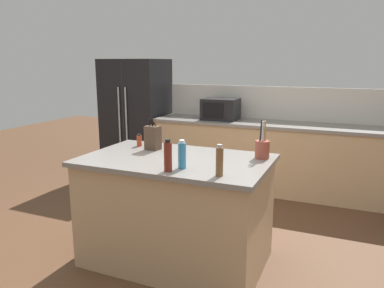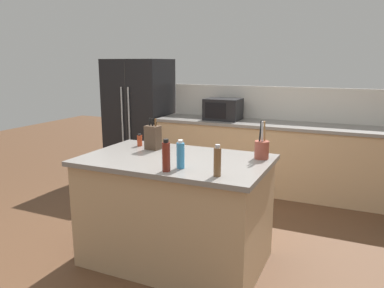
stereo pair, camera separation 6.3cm
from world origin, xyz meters
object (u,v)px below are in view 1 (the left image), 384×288
Objects in this scene: dish_soap_bottle at (182,155)px; spice_jar_paprika at (139,140)px; knife_block at (153,137)px; utensil_crock at (262,149)px; vinegar_bottle at (168,156)px; microwave at (221,109)px; pepper_grinder at (220,161)px; refrigerator at (136,117)px.

dish_soap_bottle is 0.88m from spice_jar_paprika.
utensil_crock is (1.00, 0.07, -0.03)m from knife_block.
spice_jar_paprika is (-0.64, 0.66, -0.06)m from vinegar_bottle.
microwave is at bearing 102.33° from dish_soap_bottle.
pepper_grinder is 1.04× the size of dish_soap_bottle.
microwave is at bearing -2.09° from refrigerator.
vinegar_bottle is (-0.55, -0.66, 0.03)m from utensil_crock.
knife_block reaches higher than spice_jar_paprika.
knife_block is 0.21m from spice_jar_paprika.
refrigerator is at bearing 141.02° from utensil_crock.
vinegar_bottle reaches higher than dish_soap_bottle.
refrigerator is at bearing 125.67° from vinegar_bottle.
microwave is 2.10× the size of pepper_grinder.
utensil_crock is at bearing -38.98° from refrigerator.
utensil_crock is at bearing 9.88° from knife_block.
microwave is 2.00m from knife_block.
vinegar_bottle is at bearing -173.65° from pepper_grinder.
microwave is at bearing 100.50° from vinegar_bottle.
microwave is at bearing 108.80° from pepper_grinder.
vinegar_bottle is (-0.06, -0.12, 0.01)m from dish_soap_bottle.
dish_soap_bottle is at bearing -52.21° from refrigerator.
knife_block is 0.69m from dish_soap_bottle.
microwave reaches higher than spice_jar_paprika.
vinegar_bottle is (0.45, -0.58, 0.00)m from knife_block.
spice_jar_paprika is (-1.19, -0.00, -0.03)m from utensil_crock.
spice_jar_paprika is (-1.03, 0.61, -0.05)m from pepper_grinder.
refrigerator is 3.45m from pepper_grinder.
utensil_crock reaches higher than spice_jar_paprika.
refrigerator is 3.24m from vinegar_bottle.
refrigerator is at bearing 122.26° from spice_jar_paprika.
vinegar_bottle is 2.08× the size of spice_jar_paprika.
refrigerator reaches higher than knife_block.
knife_block is (0.03, -2.00, -0.03)m from microwave.
microwave is 1.93m from spice_jar_paprika.
vinegar_bottle is 0.92m from spice_jar_paprika.
vinegar_bottle is (0.48, -2.58, -0.03)m from microwave.
microwave reaches higher than dish_soap_bottle.
pepper_grinder is at bearing 6.35° from vinegar_bottle.
spice_jar_paprika is at bearing -94.86° from microwave.
utensil_crock is 0.64m from pepper_grinder.
refrigerator is at bearing 127.79° from dish_soap_bottle.
dish_soap_bottle is at bearing 167.07° from pepper_grinder.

